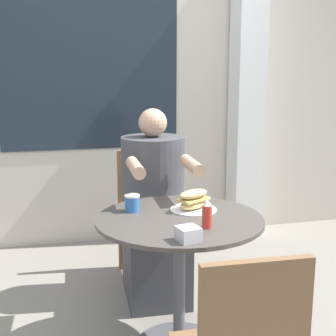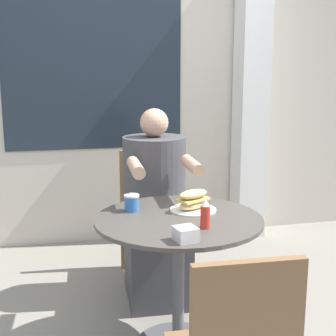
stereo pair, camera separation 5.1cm
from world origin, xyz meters
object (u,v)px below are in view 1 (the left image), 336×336
Objects in this scene: cafe_table at (179,252)px; diner_chair at (144,201)px; seated_diner at (154,218)px; drink_cup at (132,203)px; condiment_bottle at (207,214)px; sandwich_on_plate at (193,202)px.

diner_chair reaches higher than cafe_table.
seated_diner is (-0.01, -0.35, -0.01)m from diner_chair.
diner_chair is 10.11× the size of drink_cup.
drink_cup is 0.64× the size of condiment_bottle.
drink_cup is (-0.21, 0.16, 0.22)m from cafe_table.
diner_chair is at bearing -88.37° from seated_diner.
cafe_table is 6.08× the size of condiment_bottle.
diner_chair is 0.90m from sandwich_on_plate.
condiment_bottle is (0.28, -0.34, 0.02)m from drink_cup.
drink_cup is (-0.22, -0.46, 0.24)m from seated_diner.
sandwich_on_plate is at bearing 102.43° from seated_diner.
cafe_table is 0.97m from diner_chair.
sandwich_on_plate is 0.31m from drink_cup.
cafe_table is 9.56× the size of drink_cup.
diner_chair is at bearing 93.06° from condiment_bottle.
seated_diner is 13.80× the size of drink_cup.
cafe_table is at bearing 91.60° from diner_chair.
cafe_table is at bearing -37.40° from drink_cup.
sandwich_on_plate is at bearing 98.11° from diner_chair.
condiment_bottle reaches higher than sandwich_on_plate.
seated_diner reaches higher than diner_chair.
condiment_bottle is (0.08, -0.18, 0.25)m from cafe_table.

